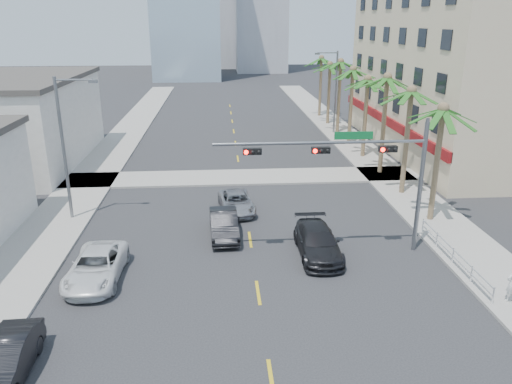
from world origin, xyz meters
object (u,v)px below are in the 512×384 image
car_parked_far (96,267)px  car_lane_center (236,202)px  car_parked_mid (4,361)px  car_lane_left (224,224)px  car_lane_right (318,242)px  traffic_signal_mast (363,164)px

car_parked_far → car_lane_center: car_parked_far is taller
car_parked_mid → car_parked_far: size_ratio=0.86×
car_parked_far → car_parked_mid: bearing=-101.5°
car_parked_far → car_lane_left: size_ratio=1.14×
car_lane_left → car_lane_right: car_lane_right is taller
car_lane_center → car_lane_right: car_lane_right is taller
car_lane_left → car_lane_center: bearing=75.0°
car_parked_far → car_lane_center: size_ratio=1.15×
traffic_signal_mast → car_parked_mid: traffic_signal_mast is taller
traffic_signal_mast → car_lane_right: bearing=-174.5°
traffic_signal_mast → car_lane_right: size_ratio=2.11×
car_lane_center → car_lane_left: bearing=-108.9°
car_parked_far → car_lane_left: (6.30, 4.82, 0.03)m
car_parked_mid → car_lane_right: size_ratio=0.85×
traffic_signal_mast → car_parked_mid: 18.27m
car_parked_mid → car_lane_right: 15.74m
car_lane_center → car_lane_right: bearing=-65.6°
traffic_signal_mast → car_lane_right: 4.86m
car_parked_far → car_lane_right: (11.33, 1.92, 0.04)m
car_lane_center → car_lane_right: (4.14, -6.93, 0.13)m
car_lane_left → car_lane_center: (0.89, 4.03, -0.12)m
traffic_signal_mast → car_parked_mid: bearing=-148.8°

